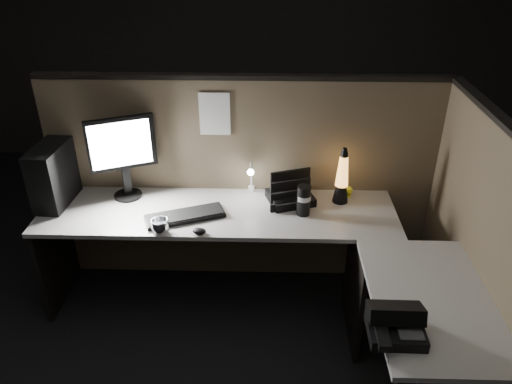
{
  "coord_description": "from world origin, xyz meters",
  "views": [
    {
      "loc": [
        0.17,
        -2.14,
        2.42
      ],
      "look_at": [
        0.1,
        0.35,
        1.01
      ],
      "focal_mm": 35.0,
      "sensor_mm": 36.0,
      "label": 1
    }
  ],
  "objects_px": {
    "lava_lamp": "(342,180)",
    "desk_phone": "(395,323)",
    "monitor": "(122,150)",
    "keyboard": "(185,216)",
    "pc_tower": "(53,175)"
  },
  "relations": [
    {
      "from": "lava_lamp",
      "to": "desk_phone",
      "type": "distance_m",
      "value": 1.2
    },
    {
      "from": "monitor",
      "to": "keyboard",
      "type": "bearing_deg",
      "value": -55.97
    },
    {
      "from": "pc_tower",
      "to": "lava_lamp",
      "type": "bearing_deg",
      "value": 5.62
    },
    {
      "from": "lava_lamp",
      "to": "keyboard",
      "type": "bearing_deg",
      "value": -166.98
    },
    {
      "from": "keyboard",
      "to": "pc_tower",
      "type": "bearing_deg",
      "value": 147.87
    },
    {
      "from": "monitor",
      "to": "lava_lamp",
      "type": "xyz_separation_m",
      "value": [
        1.43,
        -0.04,
        -0.18
      ]
    },
    {
      "from": "pc_tower",
      "to": "lava_lamp",
      "type": "height_order",
      "value": "pc_tower"
    },
    {
      "from": "lava_lamp",
      "to": "monitor",
      "type": "bearing_deg",
      "value": 178.37
    },
    {
      "from": "pc_tower",
      "to": "desk_phone",
      "type": "distance_m",
      "value": 2.28
    },
    {
      "from": "desk_phone",
      "to": "pc_tower",
      "type": "bearing_deg",
      "value": 150.85
    },
    {
      "from": "monitor",
      "to": "desk_phone",
      "type": "xyz_separation_m",
      "value": [
        1.53,
        -1.23,
        -0.28
      ]
    },
    {
      "from": "monitor",
      "to": "keyboard",
      "type": "relative_size",
      "value": 1.14
    },
    {
      "from": "keyboard",
      "to": "desk_phone",
      "type": "relative_size",
      "value": 1.85
    },
    {
      "from": "pc_tower",
      "to": "monitor",
      "type": "distance_m",
      "value": 0.47
    },
    {
      "from": "monitor",
      "to": "lava_lamp",
      "type": "bearing_deg",
      "value": -25.11
    }
  ]
}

